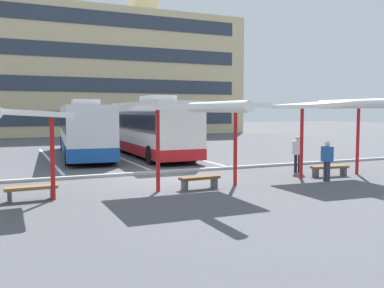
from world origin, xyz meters
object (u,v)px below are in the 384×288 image
bench_1 (31,190)px  waiting_passenger_0 (298,152)px  bench_2 (200,180)px  waiting_passenger_2 (327,158)px  waiting_shelter_1 (202,108)px  coach_bus_1 (151,128)px  bench_3 (330,168)px  waiting_shelter_2 (336,105)px  coach_bus_0 (84,130)px

bench_1 → waiting_passenger_0: waiting_passenger_0 is taller
bench_2 → waiting_passenger_2: (5.37, -0.51, 0.58)m
bench_1 → waiting_shelter_1: size_ratio=0.32×
coach_bus_1 → waiting_shelter_1: size_ratio=2.11×
bench_1 → waiting_passenger_0: 11.58m
waiting_shelter_1 → bench_3: (6.36, 0.57, -2.55)m
bench_2 → waiting_passenger_0: bearing=18.1°
bench_3 → waiting_passenger_0: bearing=110.4°
waiting_shelter_1 → bench_2: 2.56m
coach_bus_1 → waiting_shelter_2: size_ratio=2.20×
bench_1 → coach_bus_0: bearing=73.6°
waiting_passenger_2 → bench_1: bearing=175.6°
bench_3 → waiting_passenger_2: bearing=-136.8°
waiting_shelter_1 → coach_bus_0: bearing=98.0°
coach_bus_1 → bench_2: bearing=-99.5°
bench_1 → bench_2: same height
bench_1 → waiting_shelter_2: bearing=-1.0°
coach_bus_1 → waiting_shelter_1: (-1.86, -11.22, 1.14)m
coach_bus_0 → waiting_shelter_1: bearing=-82.0°
waiting_shelter_2 → waiting_passenger_2: waiting_shelter_2 is taller
bench_3 → waiting_shelter_2: bearing=-90.0°
bench_1 → bench_2: (5.65, -0.33, -0.00)m
waiting_passenger_0 → waiting_passenger_2: size_ratio=1.04×
coach_bus_0 → waiting_passenger_2: bearing=-62.0°
waiting_shelter_1 → waiting_passenger_2: size_ratio=3.15×
coach_bus_0 → waiting_passenger_2: (7.25, -13.65, -0.69)m
waiting_shelter_1 → waiting_passenger_0: 6.46m
coach_bus_0 → bench_2: 13.34m
bench_1 → bench_3: bearing=0.4°
coach_bus_0 → waiting_shelter_1: 13.49m
bench_2 → waiting_shelter_2: size_ratio=0.32×
coach_bus_1 → waiting_passenger_2: bearing=-73.1°
bench_3 → waiting_passenger_2: 1.47m
coach_bus_0 → bench_3: 15.21m
coach_bus_1 → waiting_shelter_2: bearing=-67.6°
bench_3 → waiting_passenger_0: 1.70m
coach_bus_0 → bench_1: 13.42m
coach_bus_0 → waiting_shelter_2: size_ratio=2.62×
waiting_passenger_0 → waiting_passenger_2: bearing=-100.2°
bench_1 → waiting_passenger_0: size_ratio=0.96×
waiting_shelter_1 → waiting_passenger_2: waiting_shelter_1 is taller
coach_bus_1 → bench_1: coach_bus_1 is taller
waiting_shelter_1 → bench_2: waiting_shelter_1 is taller
bench_1 → waiting_shelter_2: waiting_shelter_2 is taller
waiting_shelter_1 → waiting_passenger_0: waiting_shelter_1 is taller
bench_1 → bench_3: size_ratio=0.92×
coach_bus_0 → waiting_passenger_0: size_ratio=7.60×
coach_bus_1 → waiting_passenger_2: coach_bus_1 is taller
waiting_passenger_2 → coach_bus_0: bearing=118.0°
coach_bus_1 → waiting_shelter_2: 11.90m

